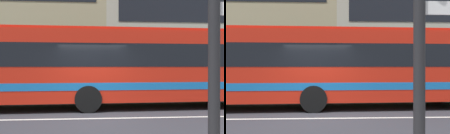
{
  "view_description": "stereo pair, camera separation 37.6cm",
  "coord_description": "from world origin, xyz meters",
  "views": [
    {
      "loc": [
        -0.13,
        -8.81,
        1.72
      ],
      "look_at": [
        0.77,
        1.91,
        1.68
      ],
      "focal_mm": 43.22,
      "sensor_mm": 36.0,
      "label": 1
    },
    {
      "loc": [
        0.24,
        -8.84,
        1.72
      ],
      "look_at": [
        0.77,
        1.91,
        1.68
      ],
      "focal_mm": 43.22,
      "sensor_mm": 36.0,
      "label": 2
    }
  ],
  "objects": [
    {
      "name": "apartment_block_left",
      "position": [
        -8.42,
        16.82,
        6.7
      ],
      "size": [
        19.1,
        11.4,
        13.41
      ],
      "color": "tan",
      "rests_on": "ground_plane"
    },
    {
      "name": "lane_centre_line",
      "position": [
        0.0,
        0.0,
        0.0
      ],
      "size": [
        60.0,
        0.16,
        0.01
      ],
      "primitive_type": "cube",
      "color": "silver",
      "rests_on": "ground_plane"
    },
    {
      "name": "ground_plane",
      "position": [
        0.0,
        0.0,
        0.0
      ],
      "size": [
        160.0,
        160.0,
        0.0
      ],
      "primitive_type": "plane",
      "color": "#333339"
    },
    {
      "name": "hedge_row_far",
      "position": [
        0.41,
        5.94,
        0.56
      ],
      "size": [
        22.53,
        1.1,
        1.11
      ],
      "primitive_type": "cube",
      "color": "#255C1D",
      "rests_on": "ground_plane"
    },
    {
      "name": "transit_bus",
      "position": [
        0.55,
        2.31,
        1.77
      ],
      "size": [
        12.33,
        3.01,
        3.21
      ],
      "color": "red",
      "rests_on": "ground_plane"
    },
    {
      "name": "apartment_block_right",
      "position": [
        12.42,
        16.82,
        5.26
      ],
      "size": [
        22.57,
        11.4,
        10.52
      ],
      "color": "#B5B09E",
      "rests_on": "ground_plane"
    }
  ]
}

